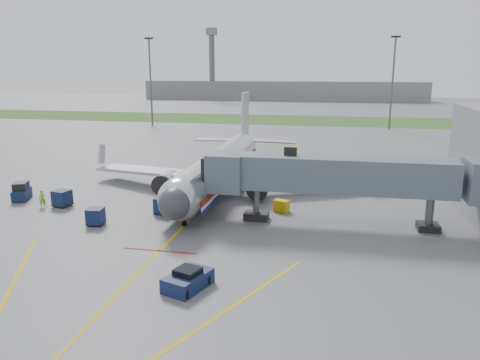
% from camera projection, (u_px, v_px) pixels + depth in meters
% --- Properties ---
extents(ground, '(400.00, 400.00, 0.00)m').
position_uv_depth(ground, '(177.00, 233.00, 39.56)').
color(ground, '#565659').
rests_on(ground, ground).
extents(grass_strip, '(300.00, 25.00, 0.01)m').
position_uv_depth(grass_strip, '(286.00, 120.00, 125.34)').
color(grass_strip, '#2D4C1E').
rests_on(grass_strip, ground).
extents(apron_markings, '(21.52, 50.00, 0.01)m').
position_uv_depth(apron_markings, '(142.00, 269.00, 32.51)').
color(apron_markings, gold).
rests_on(apron_markings, ground).
extents(airliner, '(32.10, 35.67, 10.25)m').
position_uv_depth(airliner, '(219.00, 166.00, 53.47)').
color(airliner, silver).
rests_on(airliner, ground).
extents(jet_bridge, '(25.30, 4.00, 6.90)m').
position_uv_depth(jet_bridge, '(334.00, 176.00, 40.82)').
color(jet_bridge, slate).
rests_on(jet_bridge, ground).
extents(light_mast_left, '(2.00, 0.44, 20.40)m').
position_uv_depth(light_mast_left, '(151.00, 80.00, 109.50)').
color(light_mast_left, '#595B60').
rests_on(light_mast_left, ground).
extents(light_mast_right, '(2.00, 0.44, 20.40)m').
position_uv_depth(light_mast_right, '(393.00, 81.00, 103.73)').
color(light_mast_right, '#595B60').
rests_on(light_mast_right, ground).
extents(distant_terminal, '(120.00, 14.00, 8.00)m').
position_uv_depth(distant_terminal, '(282.00, 90.00, 202.57)').
color(distant_terminal, slate).
rests_on(distant_terminal, ground).
extents(control_tower, '(4.00, 4.00, 30.00)m').
position_uv_depth(control_tower, '(212.00, 59.00, 200.42)').
color(control_tower, '#595B60').
rests_on(control_tower, ground).
extents(pushback_tug, '(2.92, 3.67, 1.33)m').
position_uv_depth(pushback_tug, '(188.00, 280.00, 29.63)').
color(pushback_tug, '#0E1A3E').
rests_on(pushback_tug, ground).
extents(baggage_tug, '(2.26, 3.04, 1.90)m').
position_uv_depth(baggage_tug, '(21.00, 192.00, 49.43)').
color(baggage_tug, '#0E1A3E').
rests_on(baggage_tug, ground).
extents(baggage_cart_a, '(1.82, 1.82, 1.66)m').
position_uv_depth(baggage_cart_a, '(62.00, 198.00, 47.05)').
color(baggage_cart_a, '#0E1A3E').
rests_on(baggage_cart_a, ground).
extents(baggage_cart_b, '(1.57, 1.57, 1.53)m').
position_uv_depth(baggage_cart_b, '(96.00, 217.00, 41.50)').
color(baggage_cart_b, '#0E1A3E').
rests_on(baggage_cart_b, ground).
extents(baggage_cart_c, '(1.72, 1.72, 1.57)m').
position_uv_depth(baggage_cart_c, '(163.00, 206.00, 44.67)').
color(baggage_cart_c, '#0E1A3E').
rests_on(baggage_cart_c, ground).
extents(belt_loader, '(2.80, 4.96, 2.35)m').
position_uv_depth(belt_loader, '(173.00, 204.00, 45.83)').
color(belt_loader, '#0E1A3E').
rests_on(belt_loader, ground).
extents(ground_power_cart, '(1.64, 1.37, 1.11)m').
position_uv_depth(ground_power_cart, '(281.00, 206.00, 45.53)').
color(ground_power_cart, gold).
rests_on(ground_power_cart, ground).
extents(ramp_worker, '(0.76, 0.67, 1.75)m').
position_uv_depth(ramp_worker, '(42.00, 199.00, 46.72)').
color(ramp_worker, '#83CC18').
rests_on(ramp_worker, ground).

